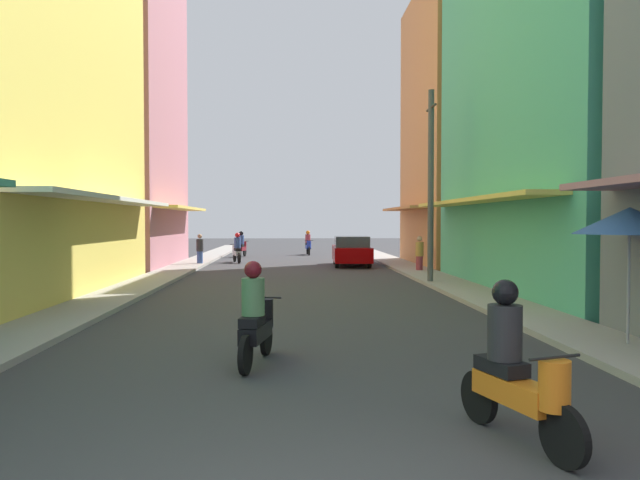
{
  "coord_description": "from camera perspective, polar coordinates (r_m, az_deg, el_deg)",
  "views": [
    {
      "loc": [
        -0.2,
        -3.55,
        2.16
      ],
      "look_at": [
        0.76,
        15.79,
        1.55
      ],
      "focal_mm": 33.2,
      "sensor_mm": 36.0,
      "label": 1
    }
  ],
  "objects": [
    {
      "name": "utility_pole",
      "position": [
        20.57,
        10.63,
        5.19
      ],
      "size": [
        0.2,
        1.2,
        6.63
      ],
      "color": "#4C4C4F",
      "rests_on": "ground"
    },
    {
      "name": "pedestrian_far",
      "position": [
        25.21,
        9.56,
        -1.4
      ],
      "size": [
        0.34,
        0.34,
        1.55
      ],
      "color": "#99333F",
      "rests_on": "ground"
    },
    {
      "name": "ground_plane",
      "position": [
        23.75,
        -2.36,
        -3.43
      ],
      "size": [
        106.03,
        106.03,
        0.0
      ],
      "primitive_type": "plane",
      "color": "#38383A"
    },
    {
      "name": "motorbike_black",
      "position": [
        9.01,
        -6.18,
        -7.5
      ],
      "size": [
        0.61,
        1.79,
        1.58
      ],
      "color": "black",
      "rests_on": "ground"
    },
    {
      "name": "motorbike_silver",
      "position": [
        31.34,
        -8.02,
        -0.89
      ],
      "size": [
        0.69,
        1.76,
        1.58
      ],
      "color": "black",
      "rests_on": "ground"
    },
    {
      "name": "sidewalk_left",
      "position": [
        24.25,
        -14.58,
        -3.24
      ],
      "size": [
        1.6,
        56.19,
        0.12
      ],
      "primitive_type": "cube",
      "color": "#9E9991",
      "rests_on": "ground"
    },
    {
      "name": "building_right_mid",
      "position": [
        20.96,
        24.37,
        18.07
      ],
      "size": [
        7.05,
        11.9,
        16.19
      ],
      "color": "#4CB28C",
      "rests_on": "ground"
    },
    {
      "name": "sidewalk_right",
      "position": [
        24.33,
        9.83,
        -3.19
      ],
      "size": [
        1.6,
        56.19,
        0.12
      ],
      "primitive_type": "cube",
      "color": "#9E9991",
      "rests_on": "ground"
    },
    {
      "name": "building_left_far",
      "position": [
        30.92,
        -19.79,
        14.25
      ],
      "size": [
        7.05,
        9.02,
        17.78
      ],
      "color": "#B7727F",
      "rests_on": "ground"
    },
    {
      "name": "motorbike_orange",
      "position": [
        6.19,
        18.34,
        -11.87
      ],
      "size": [
        0.72,
        1.75,
        1.58
      ],
      "color": "black",
      "rests_on": "ground"
    },
    {
      "name": "vendor_umbrella",
      "position": [
        11.09,
        27.67,
        1.65
      ],
      "size": [
        1.81,
        1.81,
        2.4
      ],
      "color": "#99999E",
      "rests_on": "ground"
    },
    {
      "name": "motorbike_blue",
      "position": [
        38.41,
        -1.15,
        -0.39
      ],
      "size": [
        0.55,
        1.81,
        1.58
      ],
      "color": "black",
      "rests_on": "ground"
    },
    {
      "name": "pedestrian_foreground",
      "position": [
        29.45,
        -11.51,
        -0.95
      ],
      "size": [
        0.34,
        0.34,
        1.55
      ],
      "color": "#334C8C",
      "rests_on": "ground"
    },
    {
      "name": "parked_car",
      "position": [
        28.73,
        3.06,
        -1.05
      ],
      "size": [
        1.92,
        4.17,
        1.45
      ],
      "color": "#8C0000",
      "rests_on": "ground"
    },
    {
      "name": "motorbike_maroon",
      "position": [
        36.39,
        -7.53,
        -0.52
      ],
      "size": [
        0.59,
        1.8,
        1.58
      ],
      "color": "black",
      "rests_on": "ground"
    },
    {
      "name": "building_right_far",
      "position": [
        30.48,
        14.85,
        10.29
      ],
      "size": [
        7.05,
        8.27,
        13.41
      ],
      "color": "#D88C4C",
      "rests_on": "ground"
    }
  ]
}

